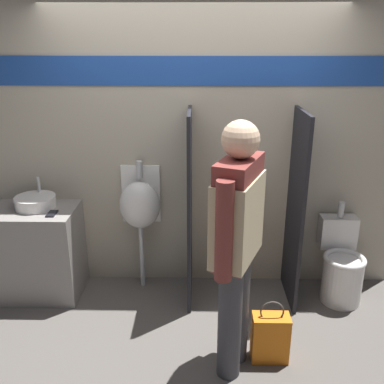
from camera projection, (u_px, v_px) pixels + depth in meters
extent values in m
plane|color=#5B5651|center=(192.00, 313.00, 3.68)|extent=(16.00, 16.00, 0.00)
cube|color=#B2A893|center=(193.00, 144.00, 3.79)|extent=(3.77, 0.06, 2.70)
cube|color=#1E479E|center=(193.00, 71.00, 3.54)|extent=(3.69, 0.01, 0.24)
cube|color=gray|center=(34.00, 252.00, 3.86)|extent=(0.81, 0.52, 0.83)
cylinder|color=white|center=(35.00, 202.00, 3.75)|extent=(0.35, 0.35, 0.10)
cylinder|color=silver|center=(39.00, 184.00, 3.82)|extent=(0.03, 0.03, 0.14)
cube|color=black|center=(52.00, 214.00, 3.61)|extent=(0.07, 0.14, 0.01)
cube|color=black|center=(190.00, 210.00, 3.66)|extent=(0.03, 0.57, 1.69)
cube|color=black|center=(295.00, 210.00, 3.65)|extent=(0.03, 0.57, 1.69)
cylinder|color=silver|center=(142.00, 256.00, 4.00)|extent=(0.04, 0.04, 0.63)
ellipsoid|color=white|center=(140.00, 205.00, 3.82)|extent=(0.37, 0.24, 0.43)
cube|color=white|center=(141.00, 194.00, 3.91)|extent=(0.35, 0.02, 0.54)
cylinder|color=silver|center=(139.00, 170.00, 3.80)|extent=(0.06, 0.06, 0.16)
cylinder|color=silver|center=(238.00, 257.00, 3.98)|extent=(0.04, 0.04, 0.63)
ellipsoid|color=white|center=(241.00, 206.00, 3.81)|extent=(0.37, 0.24, 0.43)
cube|color=white|center=(240.00, 194.00, 3.90)|extent=(0.35, 0.02, 0.54)
cylinder|color=silver|center=(241.00, 170.00, 3.78)|extent=(0.06, 0.06, 0.16)
cylinder|color=white|center=(342.00, 281.00, 3.79)|extent=(0.35, 0.35, 0.41)
torus|color=white|center=(345.00, 259.00, 3.72)|extent=(0.37, 0.37, 0.04)
cube|color=white|center=(337.00, 232.00, 3.92)|extent=(0.33, 0.16, 0.30)
cylinder|color=silver|center=(341.00, 209.00, 3.82)|extent=(0.06, 0.06, 0.14)
cylinder|color=#3D3D42|center=(230.00, 321.00, 2.89)|extent=(0.16, 0.16, 0.87)
cylinder|color=#3D3D42|center=(237.00, 307.00, 3.03)|extent=(0.16, 0.16, 0.87)
cube|color=brown|center=(238.00, 211.00, 2.69)|extent=(0.35, 0.49, 0.69)
cube|color=#C6B289|center=(237.00, 219.00, 2.71)|extent=(0.39, 0.53, 0.55)
cylinder|color=brown|center=(224.00, 232.00, 2.48)|extent=(0.11, 0.11, 0.63)
cylinder|color=brown|center=(249.00, 202.00, 2.93)|extent=(0.11, 0.11, 0.63)
sphere|color=beige|center=(241.00, 139.00, 2.54)|extent=(0.23, 0.23, 0.23)
cube|color=orange|center=(270.00, 338.00, 3.10)|extent=(0.27, 0.15, 0.37)
torus|color=#4C4742|center=(272.00, 312.00, 3.03)|extent=(0.17, 0.01, 0.17)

